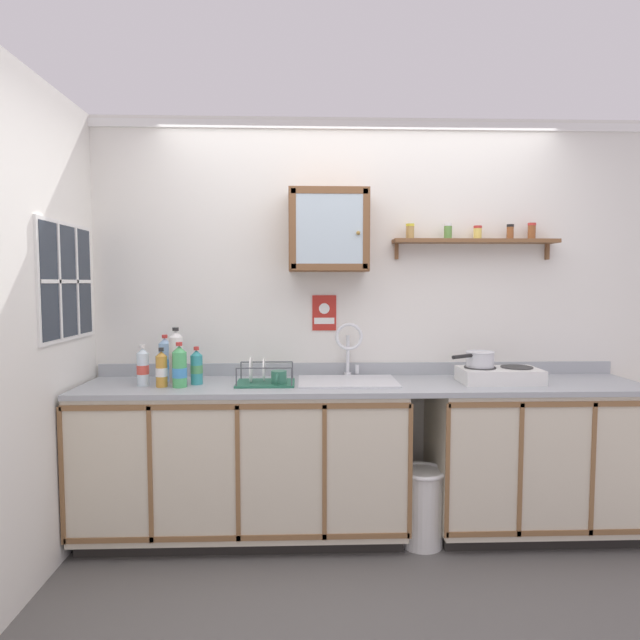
% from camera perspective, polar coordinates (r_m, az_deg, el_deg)
% --- Properties ---
extents(floor, '(6.35, 6.35, 0.00)m').
position_cam_1_polar(floor, '(3.18, 5.34, -24.64)').
color(floor, '#565451').
rests_on(floor, ground).
extents(back_wall, '(3.95, 0.07, 2.56)m').
position_cam_1_polar(back_wall, '(3.42, 4.15, 0.09)').
color(back_wall, silver).
rests_on(back_wall, ground).
extents(side_wall_left, '(0.05, 3.40, 2.56)m').
position_cam_1_polar(side_wall_left, '(2.82, -30.32, -1.50)').
color(side_wall_left, silver).
rests_on(side_wall_left, ground).
extents(lower_cabinet_run, '(1.91, 0.57, 0.90)m').
position_cam_1_polar(lower_cabinet_run, '(3.29, -8.26, -15.00)').
color(lower_cabinet_run, black).
rests_on(lower_cabinet_run, ground).
extents(lower_cabinet_run_right, '(1.25, 0.57, 0.90)m').
position_cam_1_polar(lower_cabinet_run_right, '(3.56, 22.14, -13.76)').
color(lower_cabinet_run_right, black).
rests_on(lower_cabinet_run_right, ground).
extents(countertop, '(3.31, 0.59, 0.03)m').
position_cam_1_polar(countertop, '(3.17, 4.71, -7.07)').
color(countertop, '#9EA3A8').
rests_on(countertop, lower_cabinet_run).
extents(backsplash, '(3.31, 0.02, 0.08)m').
position_cam_1_polar(backsplash, '(3.42, 4.19, -5.29)').
color(backsplash, '#9EA3A8').
rests_on(backsplash, countertop).
extents(sink, '(0.59, 0.43, 0.48)m').
position_cam_1_polar(sink, '(3.19, 3.02, -7.06)').
color(sink, silver).
rests_on(sink, countertop).
extents(hot_plate_stove, '(0.47, 0.26, 0.09)m').
position_cam_1_polar(hot_plate_stove, '(3.33, 18.84, -5.67)').
color(hot_plate_stove, silver).
rests_on(hot_plate_stove, countertop).
extents(saucepan, '(0.29, 0.22, 0.09)m').
position_cam_1_polar(saucepan, '(3.30, 16.89, -4.02)').
color(saucepan, silver).
rests_on(saucepan, hot_plate_stove).
extents(bottle_water_blue_0, '(0.08, 0.08, 0.28)m').
position_cam_1_polar(bottle_water_blue_0, '(3.33, -16.42, -4.19)').
color(bottle_water_blue_0, '#8CB7E0').
rests_on(bottle_water_blue_0, countertop).
extents(bottle_opaque_white_1, '(0.08, 0.08, 0.33)m').
position_cam_1_polar(bottle_opaque_white_1, '(3.22, -15.31, -3.92)').
color(bottle_opaque_white_1, white).
rests_on(bottle_opaque_white_1, countertop).
extents(bottle_detergent_teal_2, '(0.07, 0.07, 0.22)m').
position_cam_1_polar(bottle_detergent_teal_2, '(3.18, -13.21, -5.02)').
color(bottle_detergent_teal_2, teal).
rests_on(bottle_detergent_teal_2, countertop).
extents(bottle_juice_amber_3, '(0.07, 0.07, 0.23)m').
position_cam_1_polar(bottle_juice_amber_3, '(3.15, -16.78, -5.15)').
color(bottle_juice_amber_3, gold).
rests_on(bottle_juice_amber_3, countertop).
extents(bottle_water_clear_4, '(0.07, 0.07, 0.24)m').
position_cam_1_polar(bottle_water_clear_4, '(3.23, -18.63, -4.87)').
color(bottle_water_clear_4, silver).
rests_on(bottle_water_clear_4, countertop).
extents(bottle_soda_green_5, '(0.08, 0.08, 0.26)m').
position_cam_1_polar(bottle_soda_green_5, '(3.12, -14.97, -4.99)').
color(bottle_soda_green_5, '#4CB266').
rests_on(bottle_soda_green_5, countertop).
extents(dish_rack, '(0.34, 0.25, 0.16)m').
position_cam_1_polar(dish_rack, '(3.13, -6.14, -6.41)').
color(dish_rack, '#26664C').
rests_on(dish_rack, countertop).
extents(mug, '(0.09, 0.13, 0.09)m').
position_cam_1_polar(mug, '(3.08, -4.48, -6.29)').
color(mug, '#337259').
rests_on(mug, countertop).
extents(wall_cabinet, '(0.48, 0.28, 0.50)m').
position_cam_1_polar(wall_cabinet, '(3.26, 0.92, 9.63)').
color(wall_cabinet, brown).
extents(spice_shelf, '(1.03, 0.14, 0.23)m').
position_cam_1_polar(spice_shelf, '(3.48, 16.40, 8.39)').
color(spice_shelf, brown).
extents(warning_sign, '(0.15, 0.01, 0.23)m').
position_cam_1_polar(warning_sign, '(3.37, 0.46, 0.75)').
color(warning_sign, '#B2261E').
extents(window, '(0.03, 0.66, 0.66)m').
position_cam_1_polar(window, '(3.24, -25.78, 3.78)').
color(window, '#262D38').
extents(trash_bin, '(0.28, 0.28, 0.45)m').
position_cam_1_polar(trash_bin, '(3.30, 10.96, -19.08)').
color(trash_bin, silver).
rests_on(trash_bin, ground).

